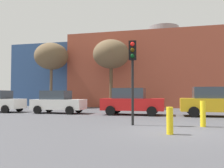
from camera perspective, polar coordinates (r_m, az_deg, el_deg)
name	(u,v)px	position (r m, az deg, el deg)	size (l,w,h in m)	color
ground_plane	(174,131)	(9.84, 14.47, -10.75)	(200.00, 200.00, 0.00)	#47474C
building_backdrop	(164,74)	(32.72, 12.18, 2.28)	(37.36, 13.95, 10.39)	#9E4733
parked_car_1	(58,102)	(18.75, -12.63, -4.17)	(3.95, 1.94, 1.71)	white
parked_car_2	(132,102)	(17.00, 4.71, -4.15)	(4.30, 2.11, 1.86)	red
parked_car_3	(214,102)	(17.00, 23.02, -3.90)	(4.40, 2.16, 1.91)	gold
traffic_light_island	(133,63)	(11.37, 4.87, 4.98)	(0.39, 0.39, 3.95)	black
bare_tree_0	(51,57)	(27.68, -14.14, 6.31)	(3.71, 3.71, 7.13)	brown
bare_tree_1	(111,55)	(24.64, -0.21, 6.98)	(3.69, 3.69, 6.99)	brown
bollard_yellow_0	(170,121)	(8.97, 13.51, -8.42)	(0.24, 0.24, 0.98)	yellow
bollard_yellow_1	(203,114)	(11.47, 20.70, -6.61)	(0.24, 0.24, 1.14)	yellow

